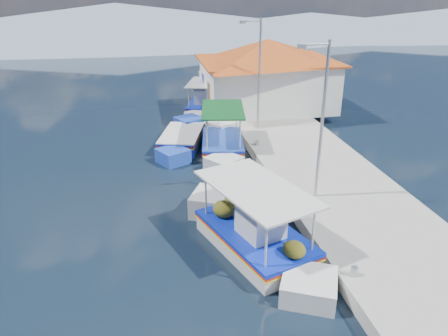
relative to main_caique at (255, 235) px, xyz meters
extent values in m
plane|color=black|center=(-1.54, 0.35, -0.50)|extent=(160.00, 160.00, 0.00)
cube|color=#9D9A93|center=(4.36, 6.35, -0.25)|extent=(5.00, 44.00, 0.50)
cylinder|color=#A5A8AD|center=(2.26, -2.65, 0.15)|extent=(0.20, 0.20, 0.30)
cylinder|color=#A5A8AD|center=(2.26, 2.35, 0.15)|extent=(0.20, 0.20, 0.30)
cylinder|color=#A5A8AD|center=(2.26, 8.35, 0.15)|extent=(0.20, 0.20, 0.30)
cylinder|color=#A5A8AD|center=(2.26, 14.35, 0.15)|extent=(0.20, 0.20, 0.30)
cube|color=silver|center=(-0.03, -0.07, -0.28)|extent=(3.51, 4.79, 0.94)
cube|color=silver|center=(0.93, 2.61, -0.16)|extent=(2.09, 2.09, 1.04)
cube|color=silver|center=(-0.96, -2.68, -0.28)|extent=(2.04, 2.04, 0.89)
cube|color=#0C23A6|center=(-0.03, -0.07, 0.16)|extent=(3.61, 4.94, 0.06)
cube|color=red|center=(-0.03, -0.07, 0.08)|extent=(3.61, 4.94, 0.05)
cube|color=yellow|center=(-0.03, -0.07, 0.01)|extent=(3.61, 4.94, 0.04)
cube|color=#0C23A6|center=(-0.03, -0.07, 0.23)|extent=(3.62, 4.90, 0.05)
cube|color=brown|center=(-0.03, -0.07, 0.20)|extent=(3.31, 4.65, 0.05)
cube|color=silver|center=(-0.13, -0.35, 0.75)|extent=(1.57, 1.62, 1.09)
cube|color=silver|center=(-0.13, -0.35, 1.31)|extent=(1.70, 1.75, 0.06)
cylinder|color=beige|center=(-0.24, 1.92, 0.99)|extent=(0.07, 0.07, 1.59)
cylinder|color=beige|center=(1.40, 1.34, 0.99)|extent=(0.07, 0.07, 1.59)
cylinder|color=beige|center=(-1.46, -1.48, 0.99)|extent=(0.07, 0.07, 1.59)
cylinder|color=beige|center=(0.18, -2.07, 0.99)|extent=(0.07, 0.07, 1.59)
cube|color=silver|center=(-0.03, -0.07, 1.79)|extent=(3.61, 4.83, 0.07)
ellipsoid|color=#494913|center=(0.07, 1.37, 0.48)|extent=(0.75, 0.83, 0.57)
ellipsoid|color=#494913|center=(0.89, 1.60, 0.44)|extent=(0.64, 0.70, 0.48)
ellipsoid|color=#494913|center=(-0.44, -1.82, 0.45)|extent=(0.68, 0.74, 0.51)
sphere|color=#ED4907|center=(1.11, 0.15, 0.94)|extent=(0.40, 0.40, 0.40)
cube|color=silver|center=(0.56, 9.00, -0.27)|extent=(2.59, 4.01, 0.95)
cube|color=silver|center=(0.15, 11.47, -0.15)|extent=(2.02, 2.02, 1.05)
cube|color=silver|center=(0.95, 6.60, -0.27)|extent=(1.96, 1.96, 0.90)
cube|color=#0C23A6|center=(0.56, 9.00, 0.17)|extent=(2.66, 4.13, 0.06)
cube|color=red|center=(0.56, 9.00, 0.09)|extent=(2.66, 4.13, 0.05)
cube|color=yellow|center=(0.56, 9.00, 0.02)|extent=(2.66, 4.13, 0.04)
cube|color=#1D3FAF|center=(0.56, 9.00, 0.24)|extent=(2.68, 4.10, 0.05)
cube|color=brown|center=(0.56, 9.00, 0.21)|extent=(2.42, 3.91, 0.05)
cylinder|color=beige|center=(-0.49, 10.41, 1.01)|extent=(0.07, 0.07, 1.61)
cylinder|color=beige|center=(1.10, 10.67, 1.01)|extent=(0.07, 0.07, 1.61)
cylinder|color=beige|center=(0.02, 7.32, 1.01)|extent=(0.07, 0.07, 1.61)
cylinder|color=beige|center=(1.60, 7.58, 1.01)|extent=(0.07, 0.07, 1.61)
cube|color=#0E461D|center=(0.56, 9.00, 1.81)|extent=(2.68, 4.02, 0.07)
cube|color=#1D3FAF|center=(-1.48, 10.22, -0.26)|extent=(2.82, 3.96, 1.00)
cube|color=#1D3FAF|center=(-2.15, 12.52, -0.14)|extent=(1.84, 1.84, 1.10)
cube|color=#1D3FAF|center=(-0.83, 8.00, -0.26)|extent=(1.79, 1.79, 0.94)
cube|color=#0C23A6|center=(-1.48, 10.22, 0.20)|extent=(2.90, 4.08, 0.06)
cube|color=red|center=(-1.48, 10.22, 0.11)|extent=(2.90, 4.08, 0.05)
cube|color=yellow|center=(-1.48, 10.22, 0.04)|extent=(2.90, 4.08, 0.04)
cube|color=silver|center=(-1.48, 10.22, 0.27)|extent=(2.91, 4.05, 0.05)
cube|color=brown|center=(-1.48, 10.22, 0.24)|extent=(2.65, 3.85, 0.05)
cube|color=silver|center=(0.65, 16.76, -0.31)|extent=(2.78, 3.86, 0.82)
cube|color=silver|center=(-0.05, 18.97, -0.20)|extent=(1.76, 1.76, 0.91)
cube|color=silver|center=(1.33, 14.61, -0.31)|extent=(1.71, 1.71, 0.78)
cube|color=#0C23A6|center=(0.65, 16.76, 0.07)|extent=(2.86, 3.98, 0.05)
cube|color=red|center=(0.65, 16.76, 0.01)|extent=(2.86, 3.98, 0.04)
cube|color=yellow|center=(0.65, 16.76, -0.05)|extent=(2.86, 3.98, 0.03)
cube|color=#0C23A6|center=(0.65, 16.76, 0.13)|extent=(2.87, 3.95, 0.04)
cube|color=brown|center=(0.65, 16.76, 0.11)|extent=(2.62, 3.75, 0.04)
cube|color=silver|center=(0.73, 16.51, 0.58)|extent=(1.29, 1.37, 0.95)
cube|color=silver|center=(0.73, 16.51, 1.08)|extent=(1.40, 1.48, 0.05)
cylinder|color=beige|center=(-0.48, 17.93, 0.80)|extent=(0.06, 0.06, 1.38)
cylinder|color=beige|center=(0.90, 18.37, 0.80)|extent=(0.06, 0.06, 1.38)
cylinder|color=beige|center=(0.40, 15.14, 0.80)|extent=(0.06, 0.06, 1.38)
cylinder|color=beige|center=(1.78, 15.58, 0.80)|extent=(0.06, 0.06, 1.38)
cube|color=silver|center=(0.65, 16.76, 1.49)|extent=(2.86, 3.89, 0.06)
cube|color=white|center=(4.66, 15.35, 1.50)|extent=(8.00, 6.00, 3.00)
cube|color=#BE491A|center=(4.66, 15.35, 3.05)|extent=(8.64, 6.48, 0.10)
pyramid|color=#BE491A|center=(4.66, 15.35, 3.70)|extent=(10.49, 10.49, 1.40)
cube|color=brown|center=(0.68, 14.35, 1.00)|extent=(0.06, 1.00, 2.00)
cube|color=#0C23A6|center=(0.68, 16.85, 1.60)|extent=(0.06, 1.20, 0.90)
cylinder|color=#A5A8AD|center=(3.06, 2.35, 3.00)|extent=(0.12, 0.12, 6.00)
cylinder|color=#A5A8AD|center=(2.56, 2.35, 5.85)|extent=(1.00, 0.08, 0.08)
cube|color=#A5A8AD|center=(2.06, 2.35, 5.80)|extent=(0.30, 0.14, 0.14)
cylinder|color=#A5A8AD|center=(3.06, 11.35, 3.00)|extent=(0.12, 0.12, 6.00)
cylinder|color=#A5A8AD|center=(2.56, 11.35, 5.85)|extent=(1.00, 0.08, 0.08)
cube|color=#A5A8AD|center=(2.06, 11.35, 5.80)|extent=(0.30, 0.14, 0.14)
cone|color=slate|center=(-6.54, 56.35, 1.95)|extent=(96.00, 96.00, 5.50)
cone|color=slate|center=(23.46, 56.35, 1.10)|extent=(76.80, 76.80, 3.80)
camera|label=1|loc=(-3.34, -12.08, 7.92)|focal=34.91mm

